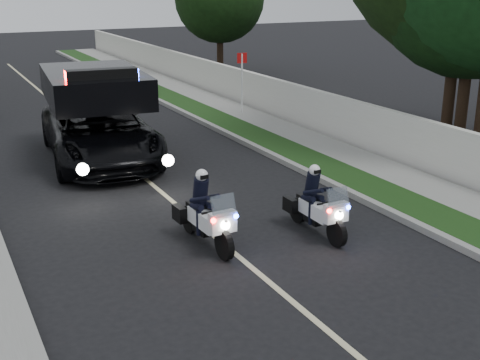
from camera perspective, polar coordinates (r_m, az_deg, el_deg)
The scene contains 14 objects.
ground at distance 9.98m, azimuth 7.61°, elevation -13.27°, with size 120.00×120.00×0.00m, color black.
curb_right at distance 19.87m, azimuth 1.00°, elevation 3.25°, with size 0.20×60.00×0.15m, color gray.
grass_verge at distance 20.20m, azimuth 2.75°, elevation 3.49°, with size 1.20×60.00×0.16m, color #193814.
sidewalk_right at distance 20.87m, azimuth 5.85°, elevation 3.89°, with size 1.40×60.00×0.16m, color gray.
property_wall at distance 21.27m, azimuth 8.18°, elevation 5.93°, with size 0.22×60.00×1.50m, color beige.
lane_marking at distance 18.38m, azimuth -10.34°, elevation 1.48°, with size 0.12×50.00×0.01m, color #BFB78C.
police_moto_left at distance 12.69m, azimuth -3.15°, elevation -5.97°, with size 0.65×1.86×1.58m, color silver, non-canonical shape.
police_moto_right at distance 13.32m, azimuth 6.98°, elevation -4.89°, with size 0.62×1.77×1.50m, color silver, non-canonical shape.
police_suv at distance 18.94m, azimuth -12.64°, elevation 1.82°, with size 2.92×6.31×3.07m, color black.
sign_post at distance 24.43m, azimuth 0.18°, elevation 5.89°, with size 0.40×0.40×2.55m, color #A20B11, non-canonical shape.
tree_right_a at distance 20.99m, azimuth 19.42°, elevation 2.80°, with size 6.20×6.20×10.34m, color black, non-canonical shape.
tree_right_b at distance 20.48m, azimuth 21.01°, elevation 2.26°, with size 6.87×6.87×11.46m, color #143E16, non-canonical shape.
tree_right_c at distance 21.32m, azimuth 18.31°, elevation 3.14°, with size 7.39×7.39×12.31m, color black, non-canonical shape.
tree_right_e at distance 35.22m, azimuth -1.83°, elevation 9.66°, with size 4.90×4.90×8.17m, color black, non-canonical shape.
Camera 1 is at (-5.01, -6.91, 5.17)m, focal length 46.24 mm.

